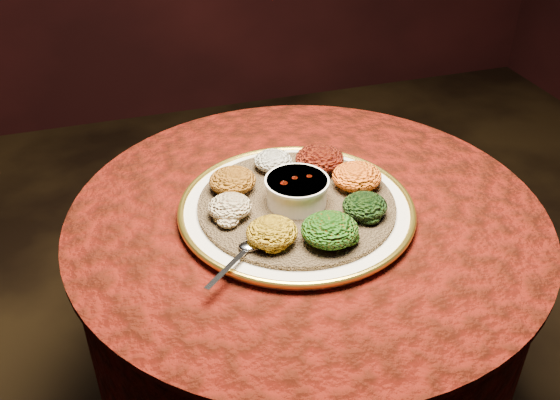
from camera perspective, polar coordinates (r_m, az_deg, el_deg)
name	(u,v)px	position (r m, az deg, el deg)	size (l,w,h in m)	color
table	(305,278)	(1.36, 2.32, -7.15)	(0.96, 0.96, 0.73)	black
platter	(296,209)	(1.24, 1.51, -0.79)	(0.47, 0.47, 0.02)	white
injera	(297,204)	(1.23, 1.52, -0.39)	(0.39, 0.39, 0.01)	brown
stew_bowl	(297,189)	(1.21, 1.55, 0.99)	(0.13, 0.13, 0.05)	white
spoon	(248,248)	(1.10, -2.98, -4.43)	(0.13, 0.11, 0.01)	silver
portion_ayib	(273,161)	(1.32, -0.66, 3.62)	(0.08, 0.08, 0.04)	silver
portion_kitfo	(320,159)	(1.32, 3.63, 3.79)	(0.10, 0.10, 0.05)	black
portion_tikil	(357,176)	(1.27, 7.04, 2.15)	(0.10, 0.10, 0.05)	#C87510
portion_gomen	(365,206)	(1.19, 7.76, -0.53)	(0.09, 0.08, 0.04)	black
portion_mixveg	(330,230)	(1.12, 4.56, -2.73)	(0.10, 0.10, 0.05)	#8F2C09
portion_kik	(272,232)	(1.11, -0.74, -2.97)	(0.09, 0.09, 0.04)	#C08F10
portion_timatim	(230,207)	(1.18, -4.60, -0.61)	(0.08, 0.08, 0.04)	maroon
portion_shiro	(233,180)	(1.25, -4.36, 1.79)	(0.10, 0.09, 0.05)	#8C4F10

